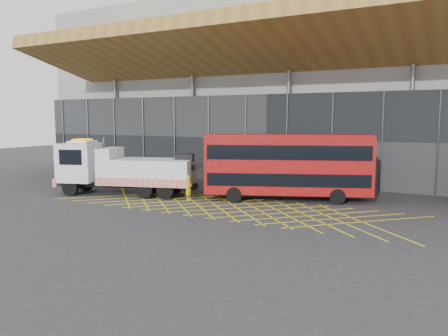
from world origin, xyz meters
The scene contains 6 objects.
ground_plane centered at (0.00, 0.00, 0.00)m, with size 120.00×120.00×0.00m, color #2A2A2C.
road_markings centered at (4.00, 0.00, 0.01)m, with size 24.76×7.16×0.01m.
construction_building centered at (1.92, 18.40, 8.98)m, with size 55.00×23.97×18.00m.
recovery_truck centered at (-5.32, 0.24, 2.00)m, with size 12.33×6.02×4.34m.
bus_towed centered at (6.70, 4.11, 2.64)m, with size 11.78×6.92×4.75m.
worker centered at (0.47, 0.83, 0.91)m, with size 0.66×0.44×1.82m, color yellow.
Camera 1 is at (17.55, -25.17, 5.95)m, focal length 35.00 mm.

